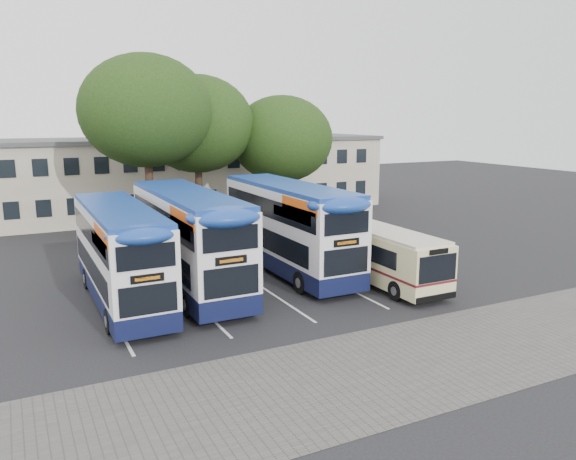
# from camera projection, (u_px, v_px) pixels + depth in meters

# --- Properties ---
(ground) EXTENTS (120.00, 120.00, 0.00)m
(ground) POSITION_uv_depth(u_px,v_px,m) (387.00, 305.00, 23.94)
(ground) COLOR black
(ground) RESTS_ON ground
(paving_strip) EXTENTS (40.00, 6.00, 0.01)m
(paving_strip) POSITION_uv_depth(u_px,v_px,m) (428.00, 358.00, 18.68)
(paving_strip) COLOR #595654
(paving_strip) RESTS_ON ground
(bay_lines) EXTENTS (14.12, 11.00, 0.01)m
(bay_lines) POSITION_uv_depth(u_px,v_px,m) (259.00, 285.00, 26.68)
(bay_lines) COLOR silver
(bay_lines) RESTS_ON ground
(depot_building) EXTENTS (32.40, 8.40, 6.20)m
(depot_building) POSITION_uv_depth(u_px,v_px,m) (194.00, 174.00, 46.97)
(depot_building) COLOR #A59885
(depot_building) RESTS_ON ground
(lamp_post) EXTENTS (0.25, 1.05, 9.06)m
(lamp_post) POSITION_uv_depth(u_px,v_px,m) (297.00, 154.00, 43.06)
(lamp_post) COLOR gray
(lamp_post) RESTS_ON ground
(tree_left) EXTENTS (8.02, 8.02, 11.64)m
(tree_left) POSITION_uv_depth(u_px,v_px,m) (146.00, 111.00, 33.90)
(tree_left) COLOR black
(tree_left) RESTS_ON ground
(tree_mid) EXTENTS (7.75, 7.75, 10.70)m
(tree_mid) POSITION_uv_depth(u_px,v_px,m) (197.00, 124.00, 38.00)
(tree_mid) COLOR black
(tree_mid) RESTS_ON ground
(tree_right) EXTENTS (7.32, 7.32, 9.41)m
(tree_right) POSITION_uv_depth(u_px,v_px,m) (282.00, 139.00, 40.51)
(tree_right) COLOR black
(tree_right) RESTS_ON ground
(bus_dd_left) EXTENTS (2.46, 10.13, 4.22)m
(bus_dd_left) POSITION_uv_depth(u_px,v_px,m) (120.00, 251.00, 23.74)
(bus_dd_left) COLOR #0F1438
(bus_dd_left) RESTS_ON ground
(bus_dd_mid) EXTENTS (2.65, 10.94, 4.56)m
(bus_dd_mid) POSITION_uv_depth(u_px,v_px,m) (188.00, 236.00, 25.74)
(bus_dd_mid) COLOR #0F1438
(bus_dd_mid) RESTS_ON ground
(bus_dd_right) EXTENTS (2.66, 10.95, 4.56)m
(bus_dd_right) POSITION_uv_depth(u_px,v_px,m) (288.00, 224.00, 28.67)
(bus_dd_right) COLOR #0F1438
(bus_dd_right) RESTS_ON ground
(bus_single) EXTENTS (2.26, 8.89, 2.65)m
(bus_single) POSITION_uv_depth(u_px,v_px,m) (375.00, 250.00, 27.37)
(bus_single) COLOR beige
(bus_single) RESTS_ON ground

